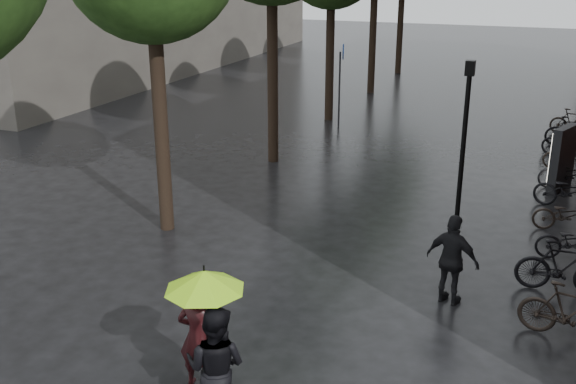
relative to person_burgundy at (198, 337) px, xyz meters
The scene contains 8 objects.
person_burgundy is the anchor object (origin of this frame).
person_black 0.95m from the person_burgundy, 46.61° to the right, with size 0.87×0.68×1.79m, color black.
lime_umbrella 1.25m from the person_burgundy, 45.20° to the right, with size 1.11×1.11×1.64m.
pedestrian_walking 4.99m from the person_burgundy, 52.05° to the left, with size 1.01×0.42×1.72m, color black.
parked_bicycles 11.69m from the person_burgundy, 64.02° to the left, with size 1.96×15.37×1.04m.
ad_lightbox 12.50m from the person_burgundy, 67.09° to the left, with size 0.27×1.17×1.77m.
lamp_post 8.11m from the person_burgundy, 70.28° to the left, with size 0.20×0.20×3.94m.
cycle_sign 16.42m from the person_burgundy, 99.98° to the left, with size 0.16×0.56×3.07m.
Camera 1 is at (3.90, -5.61, 6.06)m, focal length 42.00 mm.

